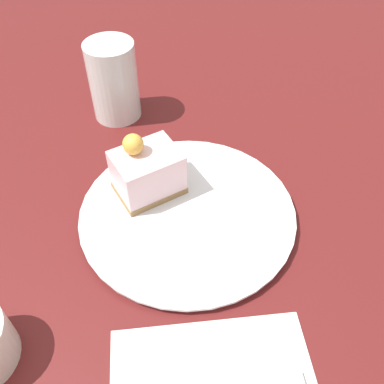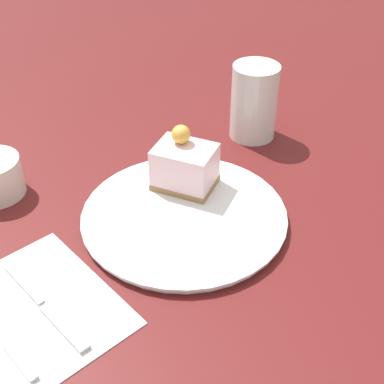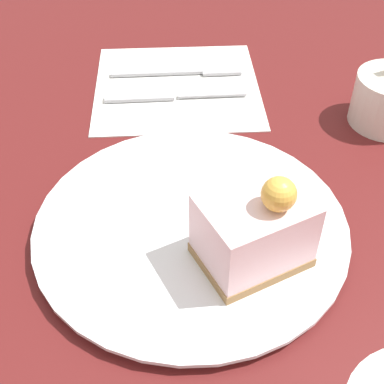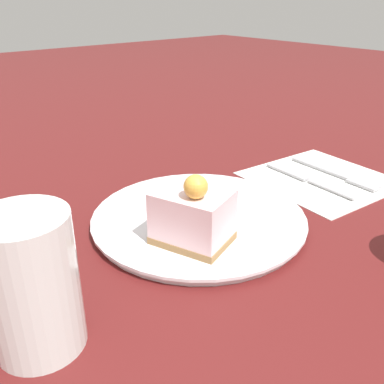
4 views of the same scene
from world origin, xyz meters
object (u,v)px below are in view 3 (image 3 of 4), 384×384
(fork, at_px, (188,71))
(knife, at_px, (165,96))
(plate, at_px, (191,225))
(cake_slice, at_px, (255,230))

(fork, xyz_separation_m, knife, (0.06, -0.04, 0.00))
(knife, bearing_deg, plate, 4.09)
(plate, height_order, cake_slice, cake_slice)
(plate, bearing_deg, cake_slice, 41.61)
(cake_slice, bearing_deg, plate, -158.12)
(cake_slice, relative_size, fork, 0.60)
(cake_slice, bearing_deg, knife, 169.79)
(fork, bearing_deg, cake_slice, 5.48)
(plate, xyz_separation_m, fork, (-0.29, 0.04, -0.00))
(knife, bearing_deg, fork, 150.45)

